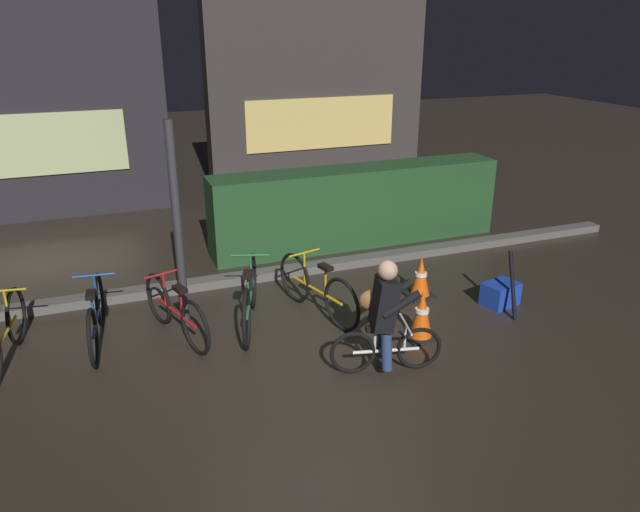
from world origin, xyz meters
TOP-DOWN VIEW (x-y plane):
  - ground_plane at (0.00, 0.00)m, footprint 40.00×40.00m
  - sidewalk_curb at (0.00, 2.20)m, footprint 12.00×0.24m
  - hedge_row at (1.80, 3.10)m, footprint 4.80×0.70m
  - storefront_left at (-3.36, 6.50)m, footprint 5.31×0.54m
  - storefront_right at (2.66, 7.20)m, footprint 4.89×0.54m
  - street_post at (-1.31, 1.20)m, footprint 0.10×0.10m
  - parked_bike_leftmost at (-3.23, 0.97)m, footprint 0.46×1.62m
  - parked_bike_left_mid at (-2.31, 1.09)m, footprint 0.46×1.61m
  - parked_bike_center_left at (-1.45, 0.92)m, footprint 0.57×1.51m
  - parked_bike_center_right at (-0.58, 0.91)m, footprint 0.61×1.66m
  - parked_bike_right_mid at (0.27, 0.88)m, footprint 0.54×1.60m
  - traffic_cone_near at (1.18, -0.10)m, footprint 0.36×0.36m
  - traffic_cone_far at (1.74, 0.89)m, footprint 0.36×0.36m
  - blue_crate at (2.59, 0.30)m, footprint 0.51×0.42m
  - cyclist at (0.46, -0.56)m, footprint 1.17×0.60m
  - closed_umbrella at (2.55, 0.05)m, footprint 0.18×0.44m

SIDE VIEW (x-z plane):
  - ground_plane at x=0.00m, z-range 0.00..0.00m
  - sidewalk_curb at x=0.00m, z-range 0.00..0.12m
  - blue_crate at x=2.59m, z-range 0.00..0.30m
  - traffic_cone_far at x=1.74m, z-range -0.01..0.55m
  - traffic_cone_near at x=1.18m, z-range -0.01..0.60m
  - parked_bike_center_left at x=-1.45m, z-range -0.03..0.69m
  - parked_bike_left_mid at x=-2.31m, z-range -0.03..0.71m
  - parked_bike_leftmost at x=-3.23m, z-range -0.03..0.72m
  - parked_bike_right_mid at x=0.27m, z-range -0.03..0.72m
  - parked_bike_center_right at x=-0.58m, z-range -0.04..0.76m
  - closed_umbrella at x=2.55m, z-range 0.00..0.77m
  - cyclist at x=0.46m, z-range 0.01..1.25m
  - hedge_row at x=1.80m, z-range 0.00..1.27m
  - street_post at x=-1.31m, z-range 0.00..2.46m
  - storefront_right at x=2.66m, z-range -0.01..3.87m
  - storefront_left at x=-3.36m, z-range -0.01..4.29m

